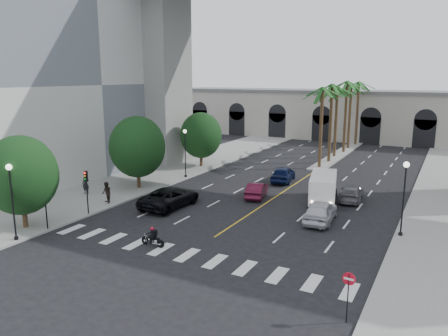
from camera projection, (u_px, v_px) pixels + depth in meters
ground at (200, 247)px, 28.53m from camera, size 140.00×140.00×0.00m
sidewalk_left at (153, 176)px, 48.35m from camera, size 8.00×100.00×0.15m
median at (339, 154)px, 61.36m from camera, size 2.00×24.00×0.20m
building_left at (48, 82)px, 49.13m from camera, size 16.50×32.50×20.60m
pier_building at (364, 115)px, 75.18m from camera, size 71.00×10.50×8.50m
palm_a at (323, 92)px, 50.84m from camera, size 3.20×3.20×10.30m
palm_b at (332, 89)px, 54.20m from camera, size 3.20×3.20×10.60m
palm_c at (337, 91)px, 57.89m from camera, size 3.20×3.20×10.10m
palm_d at (347, 85)px, 61.03m from camera, size 3.20×3.20×10.90m
palm_e at (351, 88)px, 64.70m from camera, size 3.20×3.20×10.40m
palm_f at (359, 85)px, 67.96m from camera, size 3.20×3.20×10.70m
street_tree_near at (21, 175)px, 31.06m from camera, size 5.20×5.20×6.89m
street_tree_mid at (137, 147)px, 42.26m from camera, size 5.44×5.44×7.21m
street_tree_far at (201, 135)px, 52.69m from camera, size 5.04×5.04×6.68m
lamp_post_left_near at (12, 196)px, 28.76m from camera, size 0.40×0.40×5.35m
lamp_post_left_far at (185, 149)px, 46.92m from camera, size 0.40×0.40×5.35m
lamp_post_right at (404, 192)px, 29.56m from camera, size 0.40×0.40×5.35m
traffic_signal_near at (45, 197)px, 31.03m from camera, size 0.25×0.18×3.65m
traffic_signal_far at (87, 185)px, 34.48m from camera, size 0.25×0.18×3.65m
motorcycle_rider at (153, 238)px, 28.55m from camera, size 1.82×0.49×1.31m
car_a at (321, 211)px, 33.31m from camera, size 2.35×5.07×1.68m
car_b at (257, 190)px, 40.03m from camera, size 2.42×4.46×1.40m
car_c at (170, 197)px, 37.05m from camera, size 3.04×6.20×1.70m
car_d at (351, 193)px, 38.96m from camera, size 2.39×4.78×1.33m
car_e at (283, 174)px, 45.97m from camera, size 2.65×5.10×1.66m
cargo_van at (323, 187)px, 38.31m from camera, size 3.37×6.12×2.47m
pedestrian_a at (86, 184)px, 40.61m from camera, size 0.77×0.57×1.93m
pedestrian_b at (107, 193)px, 37.64m from camera, size 1.14×1.06×1.87m
do_not_enter_sign at (348, 287)px, 19.43m from camera, size 0.60×0.07×2.44m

